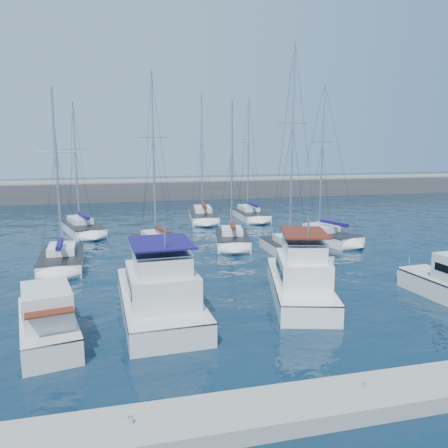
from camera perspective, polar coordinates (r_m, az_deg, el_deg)
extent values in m
plane|color=black|center=(26.38, 4.99, -9.87)|extent=(220.00, 220.00, 0.00)
cube|color=#424244|center=(76.29, -7.71, 4.04)|extent=(160.00, 6.00, 4.00)
cube|color=gray|center=(76.09, -7.75, 5.69)|extent=(160.00, 1.20, 0.50)
cube|color=gray|center=(17.21, 17.72, -20.79)|extent=(40.00, 2.20, 0.60)
cylinder|color=silver|center=(14.94, -12.11, -23.80)|extent=(0.16, 0.16, 0.25)
cylinder|color=silver|center=(17.00, 17.80, -19.56)|extent=(0.16, 0.16, 0.25)
cube|color=silver|center=(22.71, -21.99, -12.92)|extent=(3.65, 6.94, 1.60)
cube|color=#262628|center=(22.43, -22.12, -11.15)|extent=(3.70, 6.94, 0.08)
cube|color=silver|center=(21.39, -22.13, -9.77)|extent=(2.59, 3.40, 1.60)
cube|color=black|center=(21.36, -22.14, -9.57)|extent=(2.51, 2.81, 0.45)
cube|color=#541C10|center=(20.15, -21.97, -10.08)|extent=(2.26, 2.35, 0.07)
cube|color=silver|center=(24.60, -8.50, -10.46)|extent=(4.28, 10.25, 1.60)
cube|color=#262628|center=(24.35, -8.55, -8.81)|extent=(4.36, 10.26, 0.08)
cube|color=silver|center=(22.92, -8.19, -7.78)|extent=(3.49, 4.81, 1.60)
cube|color=black|center=(22.90, -8.19, -7.59)|extent=(3.51, 3.88, 0.45)
cube|color=silver|center=(22.38, -8.19, -4.88)|extent=(2.77, 3.38, 0.90)
cube|color=#150E54|center=(22.14, -8.26, -2.38)|extent=(3.12, 3.86, 0.08)
cube|color=white|center=(27.06, 9.74, -8.56)|extent=(5.53, 9.91, 1.60)
cube|color=#262628|center=(26.83, 9.79, -7.04)|extent=(5.59, 9.93, 0.08)
cube|color=white|center=(25.50, 10.21, -5.98)|extent=(3.73, 4.92, 1.60)
cube|color=black|center=(25.48, 10.22, -5.80)|extent=(3.55, 4.09, 0.45)
cube|color=white|center=(25.00, 10.37, -3.35)|extent=(2.87, 3.51, 0.90)
cube|color=#541C10|center=(24.78, 10.44, -1.10)|extent=(3.24, 4.00, 0.08)
cube|color=white|center=(35.52, -20.38, -4.70)|extent=(3.32, 7.31, 1.30)
cube|color=#262628|center=(35.37, -20.44, -3.71)|extent=(3.38, 7.31, 0.06)
cube|color=white|center=(35.74, -20.43, -3.04)|extent=(2.09, 3.23, 0.55)
cylinder|color=silver|center=(35.19, -21.02, 6.84)|extent=(0.18, 0.18, 11.87)
cylinder|color=silver|center=(34.13, -20.65, -2.71)|extent=(0.28, 3.59, 0.12)
cube|color=#150E54|center=(34.00, -20.68, -2.50)|extent=(0.50, 3.24, 0.28)
cube|color=silver|center=(38.74, -8.52, -2.96)|extent=(4.64, 7.65, 1.30)
cube|color=#262628|center=(38.60, -8.55, -2.05)|extent=(4.70, 7.66, 0.06)
cube|color=silver|center=(38.95, -8.78, -1.46)|extent=(2.65, 3.50, 0.55)
cylinder|color=silver|center=(38.43, -9.20, 9.06)|extent=(0.18, 0.18, 13.83)
cylinder|color=silver|center=(37.44, -8.03, -1.05)|extent=(0.98, 3.49, 0.12)
cube|color=#541C10|center=(37.32, -7.99, -0.86)|extent=(1.12, 3.20, 0.28)
cube|color=white|center=(40.37, 1.05, -2.31)|extent=(4.11, 7.06, 1.30)
cube|color=#262628|center=(40.24, 1.05, -1.44)|extent=(4.17, 7.07, 0.06)
cube|color=white|center=(40.58, 1.02, -0.88)|extent=(2.40, 3.21, 0.55)
cylinder|color=silver|center=(40.12, 1.02, 7.57)|extent=(0.18, 0.18, 11.51)
cylinder|color=silver|center=(39.10, 1.16, -0.48)|extent=(0.75, 3.28, 0.12)
cube|color=#541C10|center=(38.97, 1.17, -0.29)|extent=(0.91, 3.00, 0.28)
cube|color=silver|center=(36.66, 9.02, -3.72)|extent=(3.21, 8.11, 1.30)
cube|color=#262628|center=(36.51, 9.05, -2.76)|extent=(3.27, 8.11, 0.06)
cube|color=silver|center=(36.89, 8.75, -2.11)|extent=(2.06, 3.56, 0.55)
cylinder|color=silver|center=(36.35, 8.91, 10.43)|extent=(0.18, 0.18, 15.62)
cylinder|color=silver|center=(35.25, 9.88, -1.81)|extent=(0.17, 4.04, 0.12)
cube|color=#541C10|center=(35.13, 9.95, -1.60)|extent=(0.40, 3.64, 0.28)
cube|color=white|center=(42.93, 12.96, -1.82)|extent=(5.15, 7.75, 1.30)
cube|color=#262628|center=(42.80, 12.99, -0.99)|extent=(5.21, 7.77, 0.06)
cube|color=white|center=(43.05, 12.58, -0.48)|extent=(2.86, 3.60, 0.55)
cylinder|color=silver|center=(42.54, 12.68, 8.65)|extent=(0.18, 0.18, 13.25)
cylinder|color=silver|center=(41.92, 14.08, -0.06)|extent=(1.27, 3.43, 0.12)
cube|color=#150E54|center=(41.82, 14.19, 0.12)|extent=(1.37, 3.16, 0.28)
cube|color=white|center=(48.61, -18.10, -0.68)|extent=(5.42, 9.45, 1.30)
cube|color=#262628|center=(48.50, -18.14, 0.05)|extent=(5.48, 9.46, 0.06)
cube|color=white|center=(48.99, -18.30, 0.52)|extent=(2.98, 4.31, 0.55)
cylinder|color=silver|center=(48.73, -18.80, 7.82)|extent=(0.18, 0.18, 12.06)
cylinder|color=silver|center=(47.07, -17.85, 0.85)|extent=(1.39, 4.33, 0.12)
cube|color=#150E54|center=(46.95, -17.83, 1.01)|extent=(1.48, 3.97, 0.28)
cube|color=white|center=(54.27, -2.76, 0.91)|extent=(4.13, 9.67, 1.30)
cube|color=#262628|center=(54.17, -2.77, 1.56)|extent=(4.19, 9.68, 0.06)
cube|color=white|center=(54.71, -2.82, 1.99)|extent=(2.46, 4.31, 0.55)
cylinder|color=silver|center=(54.51, -2.92, 9.42)|extent=(0.18, 0.18, 13.75)
cylinder|color=silver|center=(52.66, -2.65, 2.27)|extent=(0.64, 4.68, 0.12)
cube|color=#541C10|center=(52.54, -2.64, 2.42)|extent=(0.82, 4.24, 0.28)
cube|color=white|center=(55.12, 3.35, 1.05)|extent=(3.08, 8.29, 1.30)
cube|color=#262628|center=(55.03, 3.35, 1.69)|extent=(3.14, 8.29, 0.06)
cube|color=white|center=(55.47, 3.20, 2.10)|extent=(1.98, 3.63, 0.55)
cylinder|color=silver|center=(55.23, 3.18, 9.21)|extent=(0.18, 0.18, 13.33)
cylinder|color=silver|center=(53.73, 3.74, 2.42)|extent=(0.16, 4.13, 0.12)
cube|color=#150E54|center=(53.62, 3.78, 2.57)|extent=(0.39, 3.72, 0.28)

